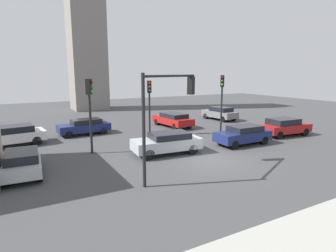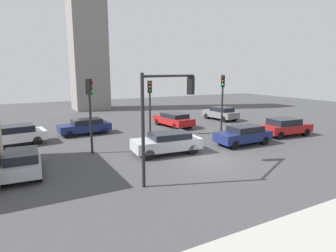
{
  "view_description": "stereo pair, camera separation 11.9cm",
  "coord_description": "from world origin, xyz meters",
  "px_view_note": "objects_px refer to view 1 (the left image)",
  "views": [
    {
      "loc": [
        -10.3,
        -13.55,
        5.33
      ],
      "look_at": [
        -1.63,
        2.29,
        1.89
      ],
      "focal_mm": 30.21,
      "sensor_mm": 36.0,
      "label": 1
    },
    {
      "loc": [
        -10.2,
        -13.61,
        5.33
      ],
      "look_at": [
        -1.63,
        2.29,
        1.89
      ],
      "focal_mm": 30.21,
      "sensor_mm": 36.0,
      "label": 2
    }
  ],
  "objects_px": {
    "traffic_light_2": "(170,101)",
    "car_5": "(11,135)",
    "traffic_light_3": "(149,97)",
    "car_0": "(284,126)",
    "traffic_light_0": "(222,93)",
    "car_3": "(220,113)",
    "car_4": "(243,134)",
    "traffic_light_1": "(90,102)",
    "car_6": "(22,162)",
    "car_1": "(167,142)",
    "car_7": "(85,126)",
    "car_2": "(173,119)"
  },
  "relations": [
    {
      "from": "traffic_light_1",
      "to": "car_0",
      "type": "distance_m",
      "value": 16.18
    },
    {
      "from": "car_1",
      "to": "car_5",
      "type": "height_order",
      "value": "car_5"
    },
    {
      "from": "traffic_light_0",
      "to": "traffic_light_3",
      "type": "bearing_deg",
      "value": -67.16
    },
    {
      "from": "car_4",
      "to": "car_5",
      "type": "xyz_separation_m",
      "value": [
        -15.23,
        7.92,
        0.03
      ]
    },
    {
      "from": "car_1",
      "to": "car_4",
      "type": "bearing_deg",
      "value": 179.68
    },
    {
      "from": "car_4",
      "to": "car_7",
      "type": "bearing_deg",
      "value": -43.02
    },
    {
      "from": "traffic_light_2",
      "to": "car_1",
      "type": "height_order",
      "value": "traffic_light_2"
    },
    {
      "from": "car_1",
      "to": "car_2",
      "type": "relative_size",
      "value": 0.96
    },
    {
      "from": "traffic_light_0",
      "to": "car_3",
      "type": "height_order",
      "value": "traffic_light_0"
    },
    {
      "from": "traffic_light_0",
      "to": "car_6",
      "type": "relative_size",
      "value": 1.24
    },
    {
      "from": "traffic_light_0",
      "to": "car_0",
      "type": "xyz_separation_m",
      "value": [
        4.03,
        -3.49,
        -2.77
      ]
    },
    {
      "from": "car_0",
      "to": "car_4",
      "type": "xyz_separation_m",
      "value": [
        -5.26,
        -0.61,
        -0.03
      ]
    },
    {
      "from": "traffic_light_1",
      "to": "car_0",
      "type": "relative_size",
      "value": 1.1
    },
    {
      "from": "traffic_light_0",
      "to": "car_4",
      "type": "relative_size",
      "value": 1.18
    },
    {
      "from": "traffic_light_0",
      "to": "car_2",
      "type": "height_order",
      "value": "traffic_light_0"
    },
    {
      "from": "car_5",
      "to": "traffic_light_3",
      "type": "bearing_deg",
      "value": 163.56
    },
    {
      "from": "traffic_light_1",
      "to": "car_6",
      "type": "bearing_deg",
      "value": -108.6
    },
    {
      "from": "traffic_light_3",
      "to": "car_3",
      "type": "bearing_deg",
      "value": 119.78
    },
    {
      "from": "traffic_light_0",
      "to": "car_2",
      "type": "relative_size",
      "value": 1.06
    },
    {
      "from": "traffic_light_0",
      "to": "car_7",
      "type": "height_order",
      "value": "traffic_light_0"
    },
    {
      "from": "car_3",
      "to": "traffic_light_3",
      "type": "bearing_deg",
      "value": 102.4
    },
    {
      "from": "car_5",
      "to": "traffic_light_0",
      "type": "bearing_deg",
      "value": 160.11
    },
    {
      "from": "traffic_light_3",
      "to": "car_1",
      "type": "distance_m",
      "value": 6.29
    },
    {
      "from": "car_0",
      "to": "car_4",
      "type": "height_order",
      "value": "car_0"
    },
    {
      "from": "traffic_light_2",
      "to": "car_1",
      "type": "relative_size",
      "value": 1.15
    },
    {
      "from": "traffic_light_1",
      "to": "traffic_light_3",
      "type": "distance_m",
      "value": 6.51
    },
    {
      "from": "car_1",
      "to": "car_3",
      "type": "height_order",
      "value": "car_3"
    },
    {
      "from": "traffic_light_3",
      "to": "car_0",
      "type": "height_order",
      "value": "traffic_light_3"
    },
    {
      "from": "car_6",
      "to": "car_7",
      "type": "height_order",
      "value": "car_7"
    },
    {
      "from": "traffic_light_3",
      "to": "car_4",
      "type": "xyz_separation_m",
      "value": [
        4.82,
        -6.16,
        -2.51
      ]
    },
    {
      "from": "car_1",
      "to": "car_6",
      "type": "distance_m",
      "value": 8.55
    },
    {
      "from": "traffic_light_3",
      "to": "traffic_light_0",
      "type": "bearing_deg",
      "value": 82.45
    },
    {
      "from": "car_3",
      "to": "car_6",
      "type": "xyz_separation_m",
      "value": [
        -20.33,
        -8.99,
        -0.08
      ]
    },
    {
      "from": "traffic_light_2",
      "to": "car_4",
      "type": "relative_size",
      "value": 1.24
    },
    {
      "from": "car_3",
      "to": "traffic_light_2",
      "type": "bearing_deg",
      "value": 126.76
    },
    {
      "from": "traffic_light_1",
      "to": "car_5",
      "type": "height_order",
      "value": "traffic_light_1"
    },
    {
      "from": "traffic_light_0",
      "to": "car_1",
      "type": "distance_m",
      "value": 8.67
    },
    {
      "from": "traffic_light_3",
      "to": "car_5",
      "type": "bearing_deg",
      "value": -88.37
    },
    {
      "from": "car_1",
      "to": "car_4",
      "type": "height_order",
      "value": "car_1"
    },
    {
      "from": "car_7",
      "to": "car_1",
      "type": "bearing_deg",
      "value": 108.25
    },
    {
      "from": "car_6",
      "to": "car_3",
      "type": "bearing_deg",
      "value": -62.87
    },
    {
      "from": "car_0",
      "to": "car_5",
      "type": "xyz_separation_m",
      "value": [
        -20.49,
        7.31,
        -0.0
      ]
    },
    {
      "from": "car_0",
      "to": "car_4",
      "type": "bearing_deg",
      "value": -169.3
    },
    {
      "from": "car_3",
      "to": "car_7",
      "type": "bearing_deg",
      "value": 85.42
    },
    {
      "from": "traffic_light_0",
      "to": "car_3",
      "type": "xyz_separation_m",
      "value": [
        4.39,
        5.55,
        -2.77
      ]
    },
    {
      "from": "traffic_light_3",
      "to": "car_0",
      "type": "relative_size",
      "value": 1.04
    },
    {
      "from": "traffic_light_2",
      "to": "car_5",
      "type": "xyz_separation_m",
      "value": [
        -7.33,
        10.83,
        -3.11
      ]
    },
    {
      "from": "car_3",
      "to": "car_4",
      "type": "distance_m",
      "value": 11.17
    },
    {
      "from": "traffic_light_1",
      "to": "car_6",
      "type": "relative_size",
      "value": 1.2
    },
    {
      "from": "car_0",
      "to": "car_7",
      "type": "xyz_separation_m",
      "value": [
        -14.88,
        8.63,
        -0.07
      ]
    }
  ]
}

